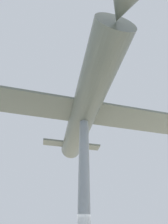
{
  "coord_description": "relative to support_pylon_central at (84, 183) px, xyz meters",
  "views": [
    {
      "loc": [
        -0.7,
        8.12,
        1.67
      ],
      "look_at": [
        0.0,
        0.0,
        8.59
      ],
      "focal_mm": 24.0,
      "sensor_mm": 36.0,
      "label": 1
    }
  ],
  "objects": [
    {
      "name": "support_pylon_central",
      "position": [
        0.0,
        0.0,
        0.0
      ],
      "size": [
        0.59,
        0.59,
        7.65
      ],
      "color": "#999EA3",
      "rests_on": "ground_plane"
    },
    {
      "name": "suspended_airplane",
      "position": [
        -0.09,
        0.29,
        4.77
      ],
      "size": [
        17.18,
        13.74,
        2.94
      ],
      "rotation": [
        0.0,
        0.0,
        0.31
      ],
      "color": "slate",
      "rests_on": "support_pylon_central"
    }
  ]
}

